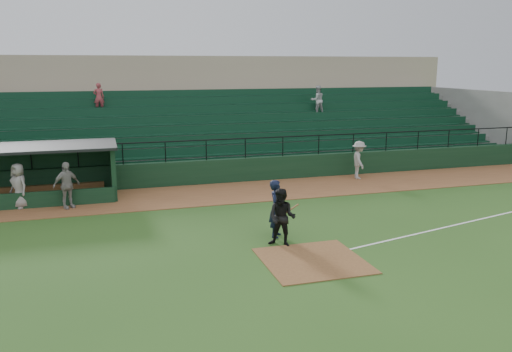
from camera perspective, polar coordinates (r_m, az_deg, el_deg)
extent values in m
plane|color=#294F19|center=(16.86, 4.93, -8.09)|extent=(90.00, 90.00, 0.00)
cube|color=brown|center=(24.15, -2.05, -1.78)|extent=(40.00, 4.00, 0.03)
cube|color=brown|center=(15.99, 6.27, -9.21)|extent=(3.00, 3.00, 0.03)
cube|color=white|center=(21.90, 23.64, -4.31)|extent=(17.49, 4.44, 0.01)
cube|color=black|center=(26.10, -3.28, 0.58)|extent=(36.00, 0.35, 1.20)
cylinder|color=black|center=(25.83, -3.32, 4.05)|extent=(36.00, 0.06, 0.06)
cube|color=slate|center=(30.63, -5.45, 4.53)|extent=(36.00, 9.00, 3.60)
cube|color=#0F3721|center=(30.09, -5.28, 5.26)|extent=(34.56, 8.00, 4.05)
cube|color=slate|center=(38.41, 22.01, 5.69)|extent=(0.35, 9.50, 4.20)
cube|color=tan|center=(36.86, -7.50, 7.94)|extent=(38.00, 3.00, 6.40)
cube|color=slate|center=(34.86, -6.99, 8.55)|extent=(36.00, 2.00, 0.20)
imported|color=#B6B6B6|center=(33.40, 6.76, 8.26)|extent=(0.89, 0.70, 1.84)
imported|color=#A33B41|center=(31.64, -16.87, 8.27)|extent=(0.60, 0.39, 1.65)
cube|color=black|center=(25.81, -24.96, 0.56)|extent=(8.50, 0.20, 2.30)
cube|color=black|center=(24.24, -15.42, 0.59)|extent=(0.20, 2.60, 2.30)
cube|color=black|center=(24.34, -25.63, 2.77)|extent=(8.90, 3.20, 0.12)
cube|color=olive|center=(25.60, -24.90, -1.58)|extent=(7.65, 0.40, 0.50)
cube|color=black|center=(23.41, -25.66, -2.60)|extent=(8.50, 0.12, 0.70)
imported|color=black|center=(17.82, 2.25, -3.58)|extent=(0.78, 0.87, 1.99)
cylinder|color=olive|center=(17.78, 3.68, -3.78)|extent=(0.79, 0.34, 0.35)
imported|color=black|center=(16.89, 2.88, -4.59)|extent=(1.18, 1.13, 1.92)
imported|color=#A19D97|center=(27.28, 11.23, 1.74)|extent=(1.00, 1.40, 1.96)
imported|color=gray|center=(22.57, -20.09, -0.95)|extent=(1.22, 0.98, 1.93)
imported|color=gray|center=(23.35, -24.59, -0.99)|extent=(1.05, 1.08, 1.87)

